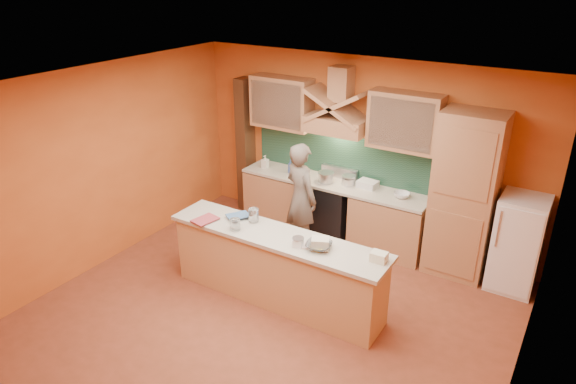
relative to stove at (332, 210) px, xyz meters
The scene contains 36 objects.
floor 2.27m from the stove, 82.23° to the right, with size 5.50×5.00×0.01m, color brown.
ceiling 3.23m from the stove, 82.23° to the right, with size 5.50×5.00×0.01m, color white.
wall_back 1.04m from the stove, 45.00° to the left, with size 5.50×0.02×2.80m, color #C45E26.
wall_front 4.80m from the stove, 86.35° to the right, with size 5.50×0.02×2.80m, color #C45E26.
wall_left 3.43m from the stove, 138.08° to the right, with size 0.02×5.00×2.80m, color #C45E26.
wall_right 3.88m from the stove, 35.80° to the right, with size 0.02×5.00×2.80m, color #C45E26.
base_cabinet_left 0.95m from the stove, behind, with size 1.10×0.60×0.86m, color #B57C52.
base_cabinet_right 0.95m from the stove, ahead, with size 1.10×0.60×0.86m, color #B57C52.
counter_top 0.45m from the stove, behind, with size 3.00×0.62×0.04m, color beige.
stove is the anchor object (origin of this frame).
backsplash 0.85m from the stove, 90.00° to the left, with size 3.00×0.03×0.70m, color #1B3C2D.
range_hood 1.37m from the stove, 90.00° to the left, with size 0.92×0.50×0.24m, color #B57C52.
hood_chimney 1.96m from the stove, 90.00° to the left, with size 0.30×0.30×0.50m, color #B57C52.
upper_cabinet_left 1.85m from the stove, behind, with size 1.00×0.35×0.80m, color #B57C52.
upper_cabinet_right 1.85m from the stove, ahead, with size 1.00×0.35×0.80m, color #B57C52.
pantry_column 2.07m from the stove, ahead, with size 0.80×0.60×2.30m, color #B57C52.
fridge 2.71m from the stove, ahead, with size 0.58×0.60×1.30m, color white.
trim_column_left 1.89m from the stove, behind, with size 0.20×0.30×2.30m, color #472816.
island_body 1.91m from the stove, 83.99° to the right, with size 2.80×0.55×0.88m, color tan.
island_top 1.97m from the stove, 83.99° to the right, with size 2.90×0.62×0.05m, color beige.
person 0.75m from the stove, 109.54° to the right, with size 0.61×0.40×1.68m, color #70665B.
pot_large 0.54m from the stove, 143.97° to the right, with size 0.21×0.21×0.17m, color #ADADB3.
pot_small 0.57m from the stove, ahead, with size 0.21×0.21×0.13m, color silver.
soap_bottle_a 1.35m from the stove, behind, with size 0.10×0.10×0.21m, color silver.
soap_bottle_b 0.95m from the stove, behind, with size 0.08×0.09×0.22m, color #344B8F.
bowl_back 1.20m from the stove, ahead, with size 0.23×0.23×0.07m, color silver.
dish_rack 0.75m from the stove, 10.31° to the left, with size 0.28×0.22×0.10m, color silver.
book_lower 2.30m from the stove, 113.51° to the right, with size 0.24×0.32×0.03m, color #A43A41.
book_upper 1.89m from the stove, 107.78° to the right, with size 0.21×0.29×0.02m, color #436795.
jar_large 1.87m from the stove, 97.66° to the right, with size 0.13×0.13×0.18m, color silver.
jar_small 2.17m from the stove, 98.30° to the right, with size 0.13×0.13×0.15m, color silver.
kitchen_scale 2.16m from the stove, 74.12° to the right, with size 0.11×0.11×0.09m, color white.
mixing_bowl 2.15m from the stove, 67.35° to the right, with size 0.30×0.30×0.07m, color silver.
cloth 2.10m from the stove, 69.87° to the right, with size 0.22×0.17×0.01m, color beige.
grocery_bag_a 2.15m from the stove, 66.95° to the right, with size 0.20×0.16×0.13m, color beige.
grocery_bag_b 2.42m from the stove, 50.40° to the right, with size 0.18×0.14×0.11m, color beige.
Camera 1 is at (2.93, -4.32, 3.96)m, focal length 32.00 mm.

